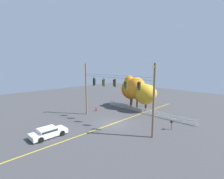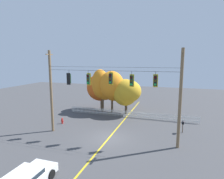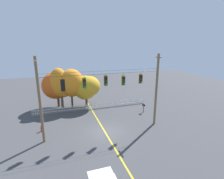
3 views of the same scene
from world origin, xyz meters
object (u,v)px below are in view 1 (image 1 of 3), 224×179
Objects in this scene: autumn_maple_near_fence at (132,89)px; traffic_signal_southbound_primary at (126,85)px; traffic_signal_eastbound_side at (103,83)px; autumn_oak_far_east at (137,89)px; parked_car at (48,132)px; roadside_mailbox at (172,122)px; traffic_signal_northbound_primary at (114,83)px; fire_hydrant at (96,109)px; traffic_signal_northbound_secondary at (94,82)px; traffic_signal_westbound_side at (139,86)px; autumn_maple_far_west at (146,94)px; autumn_maple_mid at (131,89)px.

traffic_signal_southbound_primary is at bearing -55.53° from autumn_maple_near_fence.
traffic_signal_eastbound_side is 10.97m from autumn_maple_near_fence.
traffic_signal_southbound_primary is 10.86m from autumn_oak_far_east.
parked_car is (0.25, -18.32, -3.29)m from autumn_oak_far_east.
traffic_signal_southbound_primary is 1.13× the size of roadside_mailbox.
fire_hydrant is at bearing 161.27° from traffic_signal_northbound_primary.
traffic_signal_eastbound_side is at bearing -75.52° from autumn_maple_near_fence.
traffic_signal_northbound_secondary is 8.83m from traffic_signal_westbound_side.
autumn_oak_far_east is 2.38m from autumn_maple_far_west.
roadside_mailbox is (9.88, -5.54, -2.83)m from autumn_oak_far_east.
traffic_signal_eastbound_side and traffic_signal_northbound_primary have the same top height.
traffic_signal_northbound_primary is (4.56, 0.02, 0.14)m from traffic_signal_northbound_secondary.
traffic_signal_southbound_primary reaches higher than autumn_maple_near_fence.
parked_car is 12.25m from fire_hydrant.
traffic_signal_northbound_primary is at bearing -64.08° from autumn_maple_near_fence.
autumn_oak_far_east is at bearing 117.67° from traffic_signal_southbound_primary.
traffic_signal_eastbound_side reaches higher than autumn_maple_mid.
autumn_maple_mid is at bearing 115.20° from traffic_signal_northbound_primary.
traffic_signal_westbound_side reaches higher than autumn_maple_mid.
traffic_signal_northbound_secondary is 2.04× the size of fire_hydrant.
traffic_signal_northbound_secondary is 9.85m from autumn_maple_mid.
autumn_oak_far_east reaches higher than fire_hydrant.
traffic_signal_southbound_primary is (6.65, 0.02, 0.02)m from traffic_signal_northbound_secondary.
roadside_mailbox is at bearing 29.03° from traffic_signal_northbound_primary.
autumn_oak_far_east is 1.22× the size of autumn_maple_far_west.
fire_hydrant is at bearing 167.95° from traffic_signal_westbound_side.
traffic_signal_northbound_secondary is 1.08× the size of traffic_signal_westbound_side.
traffic_signal_northbound_secondary and traffic_signal_northbound_primary have the same top height.
fire_hydrant is at bearing -122.07° from autumn_oak_far_east.
traffic_signal_eastbound_side is at bearing -86.95° from autumn_oak_far_east.
traffic_signal_southbound_primary is 1.05× the size of traffic_signal_westbound_side.
traffic_signal_northbound_primary is (2.36, -0.00, 0.13)m from traffic_signal_eastbound_side.
parked_car is at bearing -77.59° from traffic_signal_northbound_secondary.
traffic_signal_northbound_secondary is 4.57m from traffic_signal_northbound_primary.
fire_hydrant is (-2.68, 2.47, -5.62)m from traffic_signal_northbound_secondary.
traffic_signal_northbound_secondary is at bearing -100.18° from autumn_oak_far_east.
traffic_signal_northbound_secondary is 1.10× the size of traffic_signal_northbound_primary.
autumn_oak_far_east is (-4.95, 9.44, -2.10)m from traffic_signal_southbound_primary.
autumn_maple_mid is 13.16m from roadside_mailbox.
autumn_maple_mid is (-4.52, 9.60, -2.27)m from traffic_signal_northbound_primary.
traffic_signal_eastbound_side is 0.24× the size of autumn_oak_far_east.
traffic_signal_northbound_primary is at bearing -64.80° from autumn_maple_mid.
traffic_signal_southbound_primary reaches higher than autumn_oak_far_east.
fire_hydrant is 0.57× the size of roadside_mailbox.
traffic_signal_northbound_primary is 9.48m from roadside_mailbox.
autumn_maple_mid is 1.54× the size of parked_car.
autumn_maple_far_west is at bearing 106.43° from traffic_signal_southbound_primary.
traffic_signal_southbound_primary is 0.29× the size of autumn_maple_far_west.
fire_hydrant is at bearing 165.24° from traffic_signal_southbound_primary.
autumn_maple_near_fence is at bearing 74.49° from fire_hydrant.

